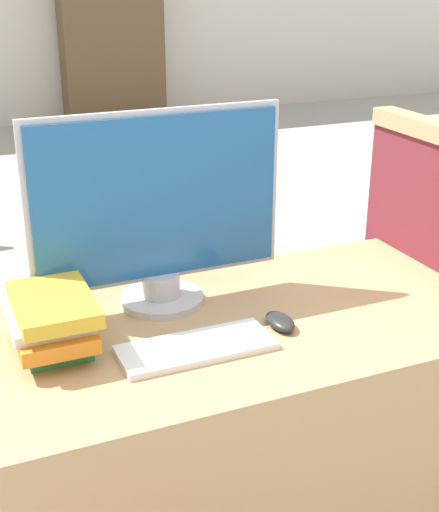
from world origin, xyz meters
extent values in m
cube|color=tan|center=(0.00, 0.35, 0.37)|extent=(1.27, 0.69, 0.73)
cylinder|color=#B7B7BC|center=(-0.15, 0.52, 0.74)|extent=(0.22, 0.22, 0.02)
cylinder|color=#B7B7BC|center=(-0.15, 0.52, 0.78)|extent=(0.10, 0.10, 0.06)
cube|color=#B7B7BC|center=(-0.15, 0.52, 1.02)|extent=(0.65, 0.01, 0.43)
cube|color=#1E5693|center=(-0.15, 0.52, 1.02)|extent=(0.62, 0.02, 0.41)
cube|color=white|center=(-0.16, 0.25, 0.74)|extent=(0.36, 0.14, 0.02)
ellipsoid|color=#262626|center=(0.07, 0.27, 0.75)|extent=(0.06, 0.10, 0.03)
cube|color=#2D7F42|center=(-0.45, 0.40, 0.75)|extent=(0.14, 0.21, 0.04)
cube|color=orange|center=(-0.46, 0.38, 0.79)|extent=(0.17, 0.26, 0.04)
cube|color=silver|center=(-0.46, 0.40, 0.82)|extent=(0.17, 0.24, 0.02)
cube|color=gold|center=(-0.45, 0.38, 0.85)|extent=(0.17, 0.26, 0.03)
cube|color=brown|center=(1.30, 6.32, 0.86)|extent=(1.04, 0.32, 1.73)
camera|label=1|loc=(-0.67, -1.08, 1.55)|focal=50.00mm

